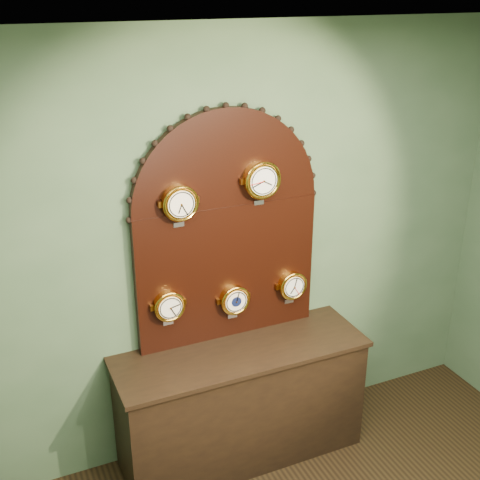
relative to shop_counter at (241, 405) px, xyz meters
name	(u,v)px	position (x,y,z in m)	size (l,w,h in m)	color
wall_back	(224,252)	(0.00, 0.27, 1.00)	(4.00, 4.00, 0.00)	#445F41
shop_counter	(241,405)	(0.00, 0.00, 0.00)	(1.60, 0.50, 0.80)	black
display_board	(227,222)	(0.00, 0.22, 1.23)	(1.26, 0.06, 1.53)	black
roman_clock	(180,203)	(-0.32, 0.15, 1.42)	(0.22, 0.08, 0.27)	gold
arabic_clock	(262,180)	(0.20, 0.15, 1.49)	(0.24, 0.08, 0.29)	gold
hygrometer	(169,306)	(-0.42, 0.15, 0.76)	(0.20, 0.08, 0.25)	gold
barometer	(234,300)	(0.02, 0.15, 0.71)	(0.20, 0.08, 0.25)	gold
tide_clock	(292,285)	(0.44, 0.15, 0.73)	(0.20, 0.08, 0.25)	gold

